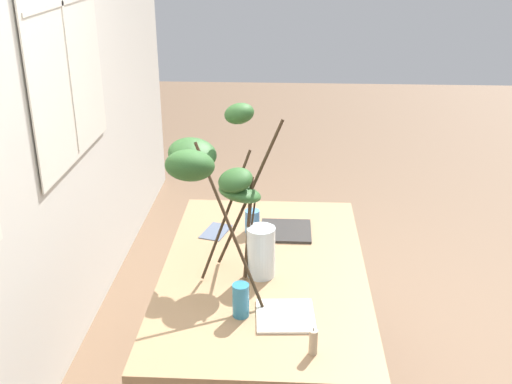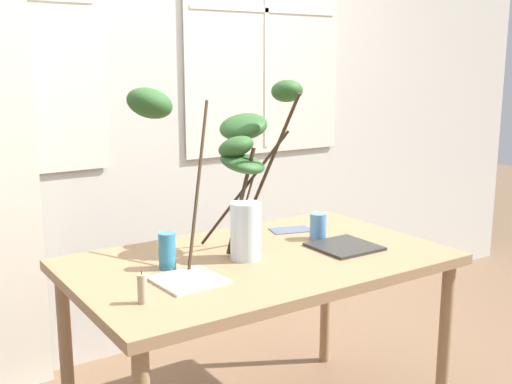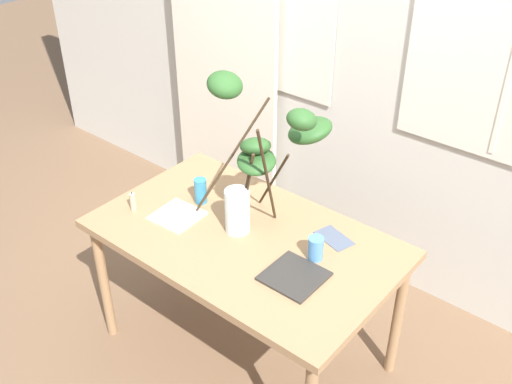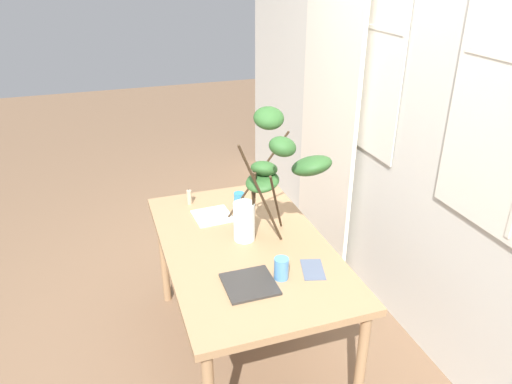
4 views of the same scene
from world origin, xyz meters
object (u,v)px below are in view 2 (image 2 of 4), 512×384
at_px(drinking_glass_blue_left, 167,251).
at_px(vase_with_branches, 229,151).
at_px(drinking_glass_blue_right, 318,226).
at_px(dining_table, 259,275).
at_px(plate_square_right, 344,246).
at_px(plate_square_left, 188,280).
at_px(pillar_candle, 142,289).

bearing_deg(drinking_glass_blue_left, vase_with_branches, 15.49).
bearing_deg(drinking_glass_blue_right, vase_with_branches, 166.98).
bearing_deg(dining_table, vase_with_branches, 102.29).
bearing_deg(dining_table, plate_square_right, -14.29).
relative_size(drinking_glass_blue_left, plate_square_left, 0.62).
relative_size(drinking_glass_blue_right, pillar_candle, 1.06).
bearing_deg(drinking_glass_blue_right, plate_square_right, -88.09).
relative_size(vase_with_branches, drinking_glass_blue_right, 6.80).
bearing_deg(pillar_candle, plate_square_left, 24.51).
xyz_separation_m(vase_with_branches, plate_square_left, (-0.32, -0.26, -0.39)).
height_order(plate_square_left, plate_square_right, plate_square_right).
bearing_deg(drinking_glass_blue_left, drinking_glass_blue_right, -0.07).
xyz_separation_m(drinking_glass_blue_left, plate_square_left, (-0.00, -0.17, -0.06)).
distance_m(drinking_glass_blue_left, drinking_glass_blue_right, 0.71).
height_order(drinking_glass_blue_left, plate_square_left, drinking_glass_blue_left).
bearing_deg(pillar_candle, drinking_glass_blue_left, 51.11).
xyz_separation_m(drinking_glass_blue_right, plate_square_left, (-0.71, -0.17, -0.05)).
bearing_deg(drinking_glass_blue_left, plate_square_left, -90.63).
bearing_deg(vase_with_branches, drinking_glass_blue_left, -164.51).
distance_m(dining_table, pillar_candle, 0.61).
distance_m(drinking_glass_blue_right, plate_square_left, 0.73).
xyz_separation_m(drinking_glass_blue_right, plate_square_right, (0.01, -0.16, -0.05)).
height_order(drinking_glass_blue_left, plate_square_right, drinking_glass_blue_left).
relative_size(vase_with_branches, drinking_glass_blue_left, 5.68).
bearing_deg(plate_square_left, pillar_candle, -155.49).
bearing_deg(drinking_glass_blue_left, dining_table, -11.65).
relative_size(vase_with_branches, plate_square_right, 3.14).
height_order(dining_table, pillar_candle, pillar_candle).
bearing_deg(plate_square_left, vase_with_branches, 38.58).
bearing_deg(plate_square_left, drinking_glass_blue_left, 89.37).
bearing_deg(pillar_candle, plate_square_right, 6.18).
xyz_separation_m(plate_square_left, plate_square_right, (0.72, 0.00, 0.00)).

